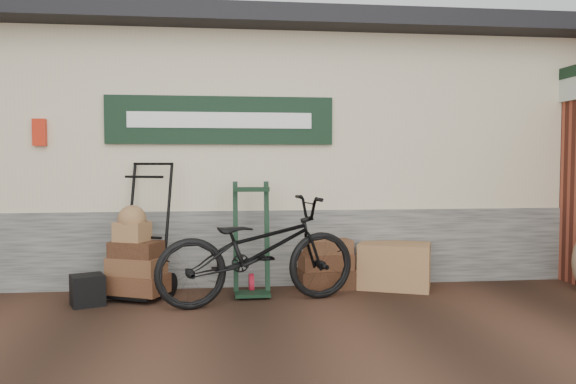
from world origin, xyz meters
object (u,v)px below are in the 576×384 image
object	(u,v)px
black_trunk	(87,290)
bicycle	(258,244)
wicker_hamper	(394,266)
porter_trolley	(145,228)
green_barrow	(252,239)
suitcase_stack	(326,263)

from	to	relation	value
black_trunk	bicycle	world-z (taller)	bicycle
wicker_hamper	porter_trolley	bearing A→B (deg)	-178.48
porter_trolley	green_barrow	world-z (taller)	porter_trolley
suitcase_stack	porter_trolley	bearing A→B (deg)	-175.37
green_barrow	wicker_hamper	distance (m)	1.72
green_barrow	black_trunk	bearing A→B (deg)	-172.08
green_barrow	black_trunk	distance (m)	1.78
green_barrow	black_trunk	world-z (taller)	green_barrow
green_barrow	wicker_hamper	world-z (taller)	green_barrow
suitcase_stack	bicycle	distance (m)	1.10
green_barrow	suitcase_stack	size ratio (longest dim) A/B	1.92
porter_trolley	black_trunk	world-z (taller)	porter_trolley
suitcase_stack	black_trunk	world-z (taller)	suitcase_stack
bicycle	green_barrow	bearing A→B (deg)	-6.37
wicker_hamper	green_barrow	bearing A→B (deg)	-174.22
bicycle	black_trunk	bearing A→B (deg)	72.84
black_trunk	green_barrow	bearing A→B (deg)	8.71
suitcase_stack	bicycle	bearing A→B (deg)	-142.67
green_barrow	bicycle	bearing A→B (deg)	-83.80
black_trunk	wicker_hamper	bearing A→B (deg)	7.26
porter_trolley	bicycle	size ratio (longest dim) A/B	0.70
porter_trolley	suitcase_stack	bearing A→B (deg)	28.67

